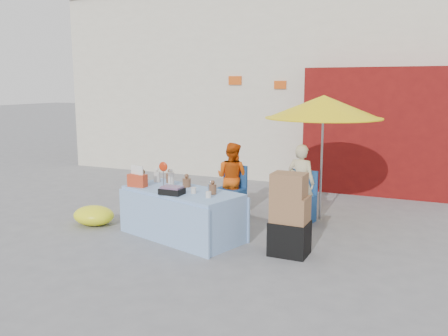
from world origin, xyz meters
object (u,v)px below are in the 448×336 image
at_px(umbrella, 324,107).
at_px(box_stack, 290,217).
at_px(chair_left, 229,200).
at_px(vendor_beige, 301,182).
at_px(vendor_orange, 232,178).
at_px(chair_right, 298,207).
at_px(market_table, 182,213).

bearing_deg(umbrella, box_stack, -90.34).
height_order(chair_left, umbrella, umbrella).
xyz_separation_m(chair_left, vendor_beige, (1.25, 0.13, 0.39)).
distance_m(chair_left, vendor_orange, 0.40).
bearing_deg(vendor_orange, umbrella, -165.46).
height_order(chair_right, box_stack, box_stack).
xyz_separation_m(vendor_beige, box_stack, (0.29, -1.68, -0.13)).
bearing_deg(vendor_orange, chair_right, -177.11).
bearing_deg(market_table, chair_right, 63.71).
bearing_deg(vendor_orange, box_stack, 141.44).
relative_size(chair_left, umbrella, 0.41).
distance_m(chair_right, box_stack, 1.60).
distance_m(market_table, box_stack, 1.69).
xyz_separation_m(market_table, vendor_orange, (0.14, 1.60, 0.26)).
height_order(market_table, vendor_orange, vendor_orange).
xyz_separation_m(vendor_orange, umbrella, (1.55, 0.15, 1.26)).
xyz_separation_m(market_table, umbrella, (1.69, 1.75, 1.52)).
bearing_deg(market_table, box_stack, 14.38).
bearing_deg(market_table, umbrella, 63.26).
bearing_deg(chair_right, umbrella, 52.72).
relative_size(chair_left, box_stack, 0.76).
height_order(market_table, chair_left, market_table).
xyz_separation_m(chair_left, chair_right, (1.25, 0.00, 0.00)).
distance_m(umbrella, box_stack, 2.29).
bearing_deg(market_table, vendor_beige, 66.27).
relative_size(vendor_beige, umbrella, 0.62).
bearing_deg(chair_left, umbrella, 19.43).
bearing_deg(chair_right, vendor_orange, -177.11).
bearing_deg(market_table, vendor_orange, 102.27).
relative_size(chair_right, vendor_beige, 0.66).
xyz_separation_m(chair_left, umbrella, (1.55, 0.28, 1.64)).
height_order(chair_right, vendor_orange, vendor_orange).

